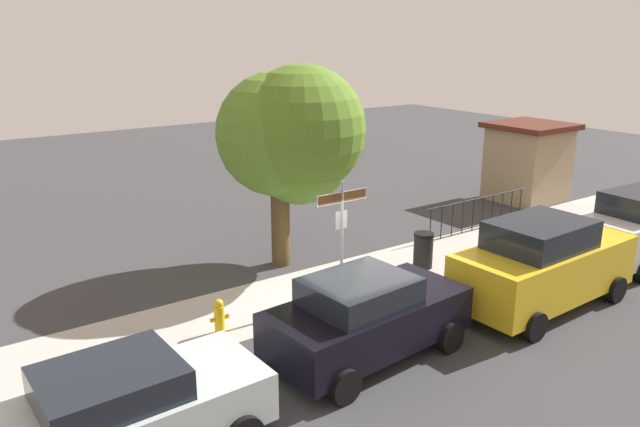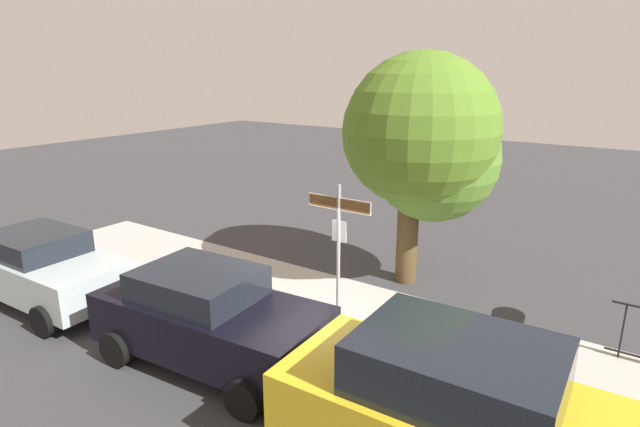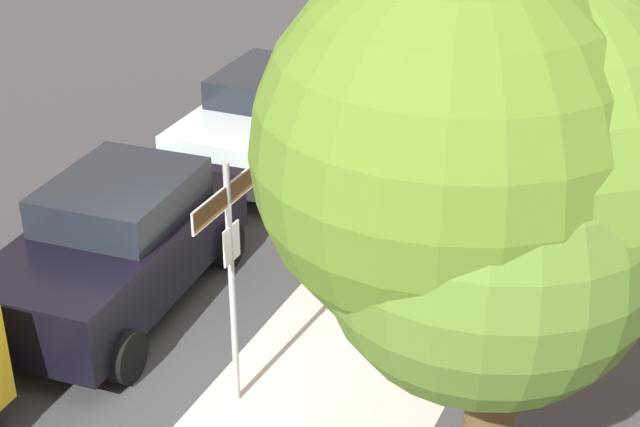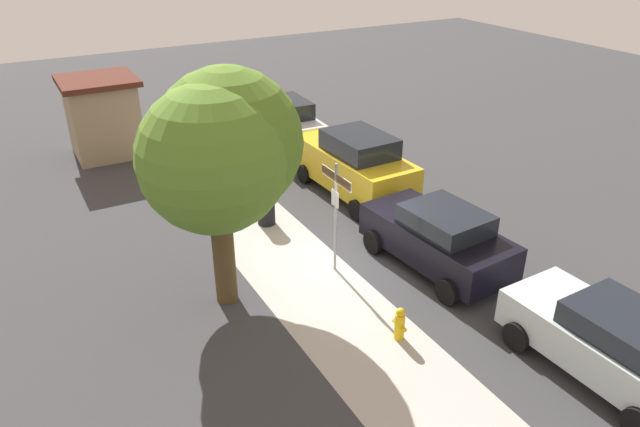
{
  "view_description": "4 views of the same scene",
  "coord_description": "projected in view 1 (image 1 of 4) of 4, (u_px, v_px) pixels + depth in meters",
  "views": [
    {
      "loc": [
        -8.19,
        -10.31,
        6.16
      ],
      "look_at": [
        -0.31,
        0.95,
        2.09
      ],
      "focal_mm": 34.48,
      "sensor_mm": 36.0,
      "label": 1
    },
    {
      "loc": [
        4.93,
        -7.55,
        5.07
      ],
      "look_at": [
        -0.61,
        0.53,
        2.27
      ],
      "focal_mm": 28.97,
      "sensor_mm": 36.0,
      "label": 2
    },
    {
      "loc": [
        7.5,
        4.88,
        6.94
      ],
      "look_at": [
        -0.56,
        1.22,
        2.32
      ],
      "focal_mm": 54.16,
      "sensor_mm": 36.0,
      "label": 3
    },
    {
      "loc": [
        -11.16,
        7.03,
        8.22
      ],
      "look_at": [
        -0.11,
        0.85,
        1.74
      ],
      "focal_mm": 32.99,
      "sensor_mm": 36.0,
      "label": 4
    }
  ],
  "objects": [
    {
      "name": "utility_shed",
      "position": [
        528.0,
        161.0,
        23.07
      ],
      "size": [
        2.71,
        2.69,
        2.93
      ],
      "color": "#998466",
      "rests_on": "ground_plane"
    },
    {
      "name": "car_silver",
      "position": [
        126.0,
        411.0,
        9.0
      ],
      "size": [
        4.12,
        2.12,
        1.59
      ],
      "rotation": [
        0.0,
        0.0,
        0.03
      ],
      "color": "silver",
      "rests_on": "ground_plane"
    },
    {
      "name": "trash_bin",
      "position": [
        423.0,
        250.0,
        16.6
      ],
      "size": [
        0.55,
        0.55,
        0.98
      ],
      "color": "black",
      "rests_on": "ground_plane"
    },
    {
      "name": "car_yellow",
      "position": [
        543.0,
        264.0,
        14.07
      ],
      "size": [
        4.74,
        2.19,
        2.13
      ],
      "rotation": [
        0.0,
        0.0,
        0.03
      ],
      "color": "gold",
      "rests_on": "ground_plane"
    },
    {
      "name": "shade_tree",
      "position": [
        291.0,
        136.0,
        16.01
      ],
      "size": [
        3.71,
        3.8,
        5.42
      ],
      "color": "#4D3C21",
      "rests_on": "ground_plane"
    },
    {
      "name": "ground_plane",
      "position": [
        354.0,
        306.0,
        14.35
      ],
      "size": [
        60.0,
        60.0,
        0.0
      ],
      "primitive_type": "plane",
      "color": "#38383A"
    },
    {
      "name": "car_black",
      "position": [
        366.0,
        316.0,
        11.88
      ],
      "size": [
        4.25,
        2.3,
        1.71
      ],
      "rotation": [
        0.0,
        0.0,
        0.08
      ],
      "color": "black",
      "rests_on": "ground_plane"
    },
    {
      "name": "fire_hydrant",
      "position": [
        219.0,
        316.0,
        12.98
      ],
      "size": [
        0.42,
        0.22,
        0.78
      ],
      "color": "yellow",
      "rests_on": "ground_plane"
    },
    {
      "name": "iron_fence",
      "position": [
        478.0,
        213.0,
        19.76
      ],
      "size": [
        4.73,
        0.04,
        1.07
      ],
      "color": "black",
      "rests_on": "ground_plane"
    },
    {
      "name": "street_sign",
      "position": [
        342.0,
        221.0,
        14.05
      ],
      "size": [
        1.38,
        0.07,
        2.94
      ],
      "color": "#9EA0A5",
      "rests_on": "ground_plane"
    },
    {
      "name": "sidewalk_strip",
      "position": [
        383.0,
        271.0,
        16.47
      ],
      "size": [
        24.0,
        2.6,
        0.0
      ],
      "primitive_type": "cube",
      "color": "#B2ACA4",
      "rests_on": "ground_plane"
    }
  ]
}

